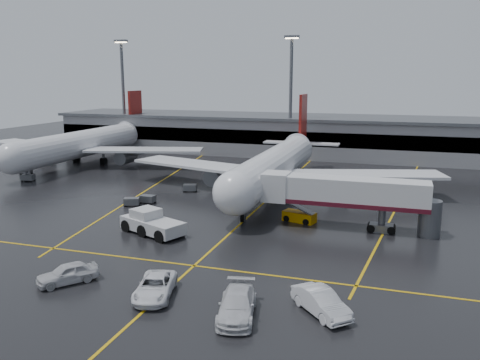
% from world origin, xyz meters
% --- Properties ---
extents(ground, '(220.00, 220.00, 0.00)m').
position_xyz_m(ground, '(0.00, 0.00, 0.00)').
color(ground, black).
rests_on(ground, ground).
extents(apron_line_centre, '(0.25, 90.00, 0.02)m').
position_xyz_m(apron_line_centre, '(0.00, 0.00, 0.01)').
color(apron_line_centre, gold).
rests_on(apron_line_centre, ground).
extents(apron_line_stop, '(60.00, 0.25, 0.02)m').
position_xyz_m(apron_line_stop, '(0.00, -22.00, 0.01)').
color(apron_line_stop, gold).
rests_on(apron_line_stop, ground).
extents(apron_line_left, '(9.99, 69.35, 0.02)m').
position_xyz_m(apron_line_left, '(-20.00, 10.00, 0.01)').
color(apron_line_left, gold).
rests_on(apron_line_left, ground).
extents(apron_line_right, '(7.57, 69.64, 0.02)m').
position_xyz_m(apron_line_right, '(18.00, 10.00, 0.01)').
color(apron_line_right, gold).
rests_on(apron_line_right, ground).
extents(terminal, '(122.00, 19.00, 8.60)m').
position_xyz_m(terminal, '(0.00, 47.93, 4.32)').
color(terminal, gray).
rests_on(terminal, ground).
extents(light_mast_left, '(3.00, 1.20, 25.45)m').
position_xyz_m(light_mast_left, '(-45.00, 42.00, 14.47)').
color(light_mast_left, '#595B60').
rests_on(light_mast_left, ground).
extents(light_mast_mid, '(3.00, 1.20, 25.45)m').
position_xyz_m(light_mast_mid, '(-5.00, 42.00, 14.47)').
color(light_mast_mid, '#595B60').
rests_on(light_mast_mid, ground).
extents(main_airliner, '(48.80, 45.60, 14.10)m').
position_xyz_m(main_airliner, '(0.00, 9.70, 4.21)').
color(main_airliner, silver).
rests_on(main_airliner, ground).
extents(second_airliner, '(48.80, 45.60, 14.10)m').
position_xyz_m(second_airliner, '(-42.00, 21.70, 4.21)').
color(second_airliner, silver).
rests_on(second_airliner, ground).
extents(jet_bridge, '(19.90, 3.40, 6.05)m').
position_xyz_m(jet_bridge, '(11.87, -6.00, 3.93)').
color(jet_bridge, silver).
rests_on(jet_bridge, ground).
extents(pushback_tractor, '(8.38, 5.89, 2.78)m').
position_xyz_m(pushback_tractor, '(-8.32, -14.47, 1.11)').
color(pushback_tractor, '#BCBCBE').
rests_on(pushback_tractor, ground).
extents(belt_loader, '(4.23, 2.75, 2.49)m').
position_xyz_m(belt_loader, '(6.43, -4.86, 0.61)').
color(belt_loader, '#D28800').
rests_on(belt_loader, ground).
extents(service_van_a, '(4.12, 6.37, 1.63)m').
position_xyz_m(service_van_a, '(-0.37, -28.94, 0.82)').
color(service_van_a, white).
rests_on(service_van_a, ground).
extents(service_van_b, '(3.85, 6.71, 1.83)m').
position_xyz_m(service_van_b, '(6.86, -30.10, 0.92)').
color(service_van_b, silver).
rests_on(service_van_b, ground).
extents(service_van_c, '(5.16, 5.31, 1.81)m').
position_xyz_m(service_van_c, '(12.57, -27.77, 0.91)').
color(service_van_c, silver).
rests_on(service_van_c, ground).
extents(service_van_d, '(4.73, 5.22, 1.72)m').
position_xyz_m(service_van_d, '(-8.61, -28.84, 0.86)').
color(service_van_d, silver).
rests_on(service_van_d, ground).
extents(baggage_cart_a, '(2.02, 1.33, 1.12)m').
position_xyz_m(baggage_cart_a, '(-15.21, -2.55, 0.63)').
color(baggage_cart_a, '#595B60').
rests_on(baggage_cart_a, ground).
extents(baggage_cart_b, '(2.34, 1.95, 1.12)m').
position_xyz_m(baggage_cart_b, '(-16.56, -4.53, 0.63)').
color(baggage_cart_b, '#595B60').
rests_on(baggage_cart_b, ground).
extents(baggage_cart_c, '(2.28, 1.80, 1.12)m').
position_xyz_m(baggage_cart_c, '(-12.49, 5.74, 0.63)').
color(baggage_cart_c, '#595B60').
rests_on(baggage_cart_c, ground).
extents(baggage_cart_d, '(2.26, 1.75, 1.12)m').
position_xyz_m(baggage_cart_d, '(-46.11, 9.53, 0.63)').
color(baggage_cart_d, '#595B60').
rests_on(baggage_cart_d, ground).
extents(baggage_cart_e, '(2.20, 1.64, 1.12)m').
position_xyz_m(baggage_cart_e, '(-41.42, 4.59, 0.63)').
color(baggage_cart_e, '#595B60').
rests_on(baggage_cart_e, ground).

